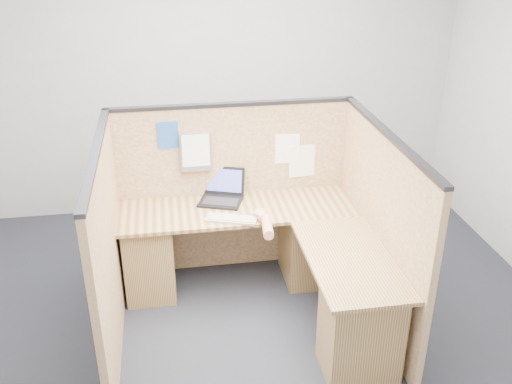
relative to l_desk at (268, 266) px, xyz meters
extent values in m
plane|color=black|center=(-0.18, -0.29, -0.39)|extent=(5.00, 5.00, 0.00)
plane|color=#A4A6A9|center=(-0.18, 1.96, 1.01)|extent=(5.00, 0.00, 5.00)
cube|color=brown|center=(-0.18, 0.71, 0.36)|extent=(2.05, 0.05, 1.50)
cube|color=#232328|center=(-0.18, 0.71, 1.12)|extent=(2.05, 0.06, 0.03)
cube|color=brown|center=(-1.18, -0.19, 0.36)|extent=(0.05, 1.80, 1.50)
cube|color=#232328|center=(-1.18, -0.19, 1.12)|extent=(0.06, 1.80, 0.03)
cube|color=brown|center=(0.82, -0.19, 0.36)|extent=(0.05, 1.80, 1.50)
cube|color=#232328|center=(0.82, -0.19, 1.12)|extent=(0.06, 1.80, 0.03)
cube|color=brown|center=(-0.18, 0.39, 0.32)|extent=(1.95, 0.60, 0.03)
cube|color=brown|center=(0.49, -0.49, 0.32)|extent=(0.60, 1.15, 0.03)
cube|color=brown|center=(-0.93, 0.39, -0.04)|extent=(0.40, 0.50, 0.70)
cube|color=brown|center=(0.42, 0.39, -0.04)|extent=(0.40, 0.50, 0.70)
cube|color=brown|center=(0.49, -0.81, -0.04)|extent=(0.50, 0.40, 0.70)
cube|color=black|center=(-0.32, 0.51, 0.35)|extent=(0.41, 0.36, 0.02)
cube|color=black|center=(-0.32, 0.68, 0.47)|extent=(0.35, 0.18, 0.23)
cube|color=#3A428B|center=(-0.32, 0.66, 0.47)|extent=(0.30, 0.15, 0.19)
cube|color=#9E957A|center=(-0.27, 0.19, 0.35)|extent=(0.43, 0.26, 0.02)
cube|color=silver|center=(-0.27, 0.19, 0.36)|extent=(0.38, 0.22, 0.01)
ellipsoid|color=silver|center=(-0.03, 0.19, 0.36)|extent=(0.13, 0.09, 0.05)
ellipsoid|color=tan|center=(-0.03, 0.18, 0.39)|extent=(0.10, 0.12, 0.05)
cylinder|color=tan|center=(-0.03, 0.13, 0.37)|extent=(0.07, 0.05, 0.07)
cylinder|color=tan|center=(-0.02, -0.03, 0.37)|extent=(0.11, 0.29, 0.09)
cube|color=#22499B|center=(-0.71, 0.68, 0.90)|extent=(0.17, 0.01, 0.23)
cylinder|color=olive|center=(-0.61, 0.67, 0.72)|extent=(0.01, 0.01, 0.38)
cube|color=red|center=(-0.51, 0.67, 0.84)|extent=(0.22, 0.00, 0.14)
cube|color=navy|center=(-0.57, 0.67, 0.88)|extent=(0.09, 0.00, 0.07)
cube|color=slate|center=(-0.49, 0.66, 0.75)|extent=(0.26, 0.05, 0.33)
cube|color=white|center=(-0.49, 0.63, 0.77)|extent=(0.23, 0.01, 0.28)
cube|color=white|center=(0.28, 0.68, 0.72)|extent=(0.21, 0.02, 0.26)
cube|color=white|center=(0.42, 0.68, 0.59)|extent=(0.23, 0.02, 0.29)
camera|label=1|loc=(-0.71, -3.74, 2.49)|focal=40.00mm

